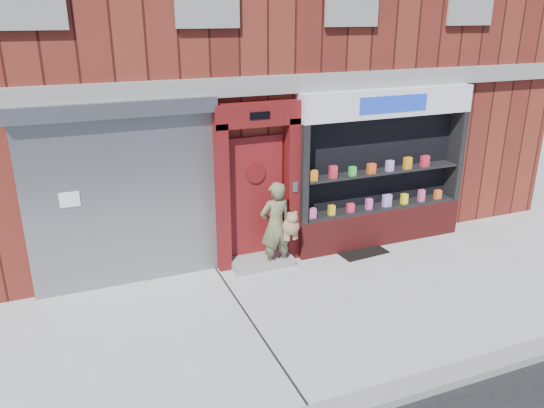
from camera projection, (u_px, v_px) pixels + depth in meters
ground at (345, 302)px, 8.31m from camera, size 80.00×80.00×0.00m
curb at (433, 382)px, 6.42m from camera, size 60.00×0.30×0.12m
building at (224, 25)px, 12.16m from camera, size 12.00×8.16×8.00m
shutter_bay at (122, 185)px, 8.34m from camera, size 3.10×0.30×3.04m
red_door_bay at (257, 185)px, 9.17m from camera, size 1.52×0.58×2.90m
pharmacy_bay at (382, 175)px, 10.04m from camera, size 3.50×0.41×3.00m
woman at (277, 225)px, 9.19m from camera, size 0.66×0.53×1.59m
doormat at (360, 250)px, 10.08m from camera, size 0.97×0.71×0.02m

